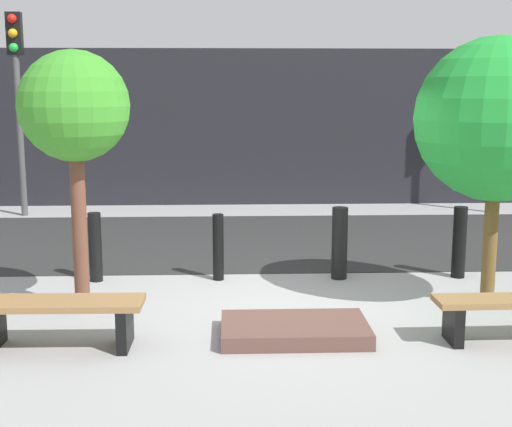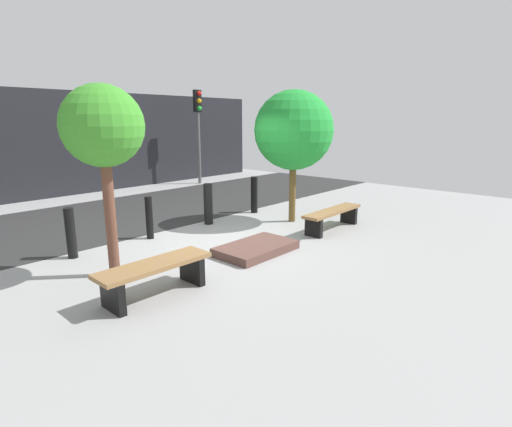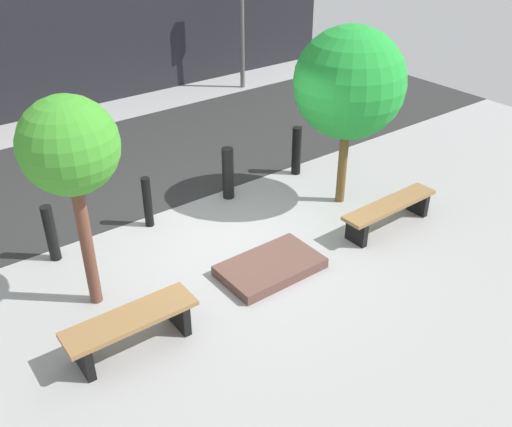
# 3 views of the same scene
# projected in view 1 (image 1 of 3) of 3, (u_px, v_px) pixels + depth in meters

# --- Properties ---
(ground_plane) EXTENTS (18.00, 18.00, 0.00)m
(ground_plane) POSITION_uv_depth(u_px,v_px,m) (286.00, 307.00, 8.08)
(ground_plane) COLOR #979797
(road_strip) EXTENTS (18.00, 4.27, 0.01)m
(road_strip) POSITION_uv_depth(u_px,v_px,m) (268.00, 240.00, 11.60)
(road_strip) COLOR #2A2A2A
(road_strip) RESTS_ON ground
(building_facade) EXTENTS (16.20, 0.50, 3.24)m
(building_facade) POSITION_uv_depth(u_px,v_px,m) (258.00, 127.00, 15.07)
(building_facade) COLOR black
(building_facade) RESTS_ON ground
(bench_left) EXTENTS (1.61, 0.50, 0.47)m
(bench_left) POSITION_uv_depth(u_px,v_px,m) (59.00, 314.00, 6.76)
(bench_left) COLOR black
(bench_left) RESTS_ON ground
(planter_bed) EXTENTS (1.46, 0.88, 0.15)m
(planter_bed) POSITION_uv_depth(u_px,v_px,m) (295.00, 330.00, 7.09)
(planter_bed) COLOR brown
(planter_bed) RESTS_ON ground
(tree_behind_left_bench) EXTENTS (1.18, 1.18, 2.85)m
(tree_behind_left_bench) POSITION_uv_depth(u_px,v_px,m) (74.00, 110.00, 7.52)
(tree_behind_left_bench) COLOR brown
(tree_behind_left_bench) RESTS_ON ground
(tree_behind_right_bench) EXTENTS (1.79, 1.79, 3.01)m
(tree_behind_right_bench) POSITION_uv_depth(u_px,v_px,m) (497.00, 120.00, 7.71)
(tree_behind_right_bench) COLOR brown
(tree_behind_right_bench) RESTS_ON ground
(bollard_far_left) EXTENTS (0.16, 0.16, 0.89)m
(bollard_far_left) POSITION_uv_depth(u_px,v_px,m) (95.00, 247.00, 9.09)
(bollard_far_left) COLOR black
(bollard_far_left) RESTS_ON ground
(bollard_left) EXTENTS (0.14, 0.14, 0.86)m
(bollard_left) POSITION_uv_depth(u_px,v_px,m) (218.00, 247.00, 9.15)
(bollard_left) COLOR black
(bollard_left) RESTS_ON ground
(bollard_center) EXTENTS (0.20, 0.20, 0.94)m
(bollard_center) POSITION_uv_depth(u_px,v_px,m) (340.00, 243.00, 9.20)
(bollard_center) COLOR black
(bollard_center) RESTS_ON ground
(bollard_right) EXTENTS (0.18, 0.18, 0.94)m
(bollard_right) POSITION_uv_depth(u_px,v_px,m) (459.00, 242.00, 9.27)
(bollard_right) COLOR black
(bollard_right) RESTS_ON ground
(traffic_light_west) EXTENTS (0.28, 0.27, 3.82)m
(traffic_light_west) POSITION_uv_depth(u_px,v_px,m) (17.00, 77.00, 13.34)
(traffic_light_west) COLOR #4C4C4C
(traffic_light_west) RESTS_ON ground
(traffic_light_mid_west) EXTENTS (0.28, 0.27, 3.40)m
(traffic_light_mid_west) POSITION_uv_depth(u_px,v_px,m) (499.00, 92.00, 13.75)
(traffic_light_mid_west) COLOR #555555
(traffic_light_mid_west) RESTS_ON ground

